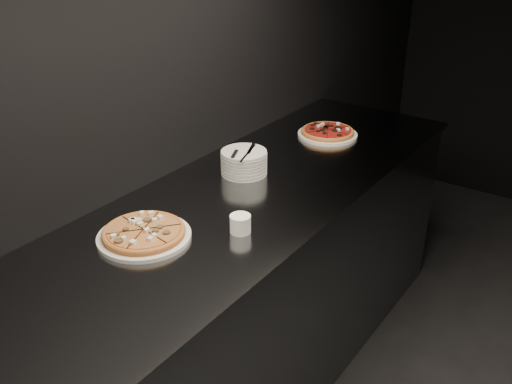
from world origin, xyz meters
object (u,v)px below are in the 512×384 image
Objects in this scene: pizza_tomato at (328,132)px; plate_stack at (244,162)px; pizza_mushroom at (144,233)px; counter at (250,289)px; cutlery at (243,152)px; ramekin at (240,223)px.

pizza_tomato is 0.58m from plate_stack.
counter is at bearing 80.70° from pizza_mushroom.
pizza_tomato is 0.60m from cutlery.
plate_stack reaches higher than pizza_mushroom.
ramekin is at bearing -78.77° from cutlery.
plate_stack is at bearing 124.81° from ramekin.
cutlery reaches higher than pizza_mushroom.
pizza_mushroom is 1.19m from pizza_tomato.
pizza_mushroom is 0.60m from cutlery.
pizza_tomato is at bearing 88.37° from pizza_mushroom.
counter is 13.04× the size of plate_stack.
cutlery reaches higher than counter.
pizza_tomato reaches higher than counter.
plate_stack is 0.05m from cutlery.
counter is at bearing -86.27° from pizza_tomato.
cutlery is at bearing -96.30° from pizza_tomato.
plate_stack is (-0.04, 0.61, 0.03)m from pizza_mushroom.
pizza_mushroom is at bearing -137.06° from ramekin.
plate_stack is (-0.12, 0.12, 0.51)m from counter.
counter is at bearing -46.25° from plate_stack.
ramekin reaches higher than pizza_mushroom.
pizza_mushroom reaches higher than counter.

